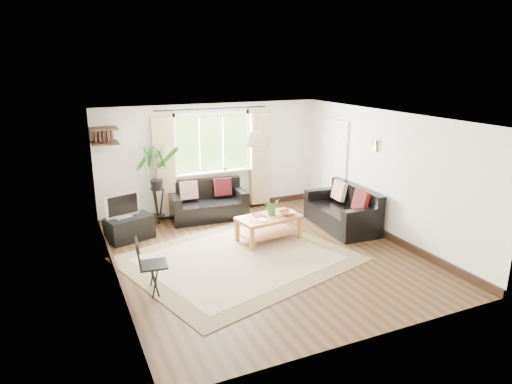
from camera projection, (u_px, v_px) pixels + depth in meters
name	position (u px, v px, depth m)	size (l,w,h in m)	color
floor	(265.00, 256.00, 7.95)	(5.50, 5.50, 0.00)	black
ceiling	(266.00, 117.00, 7.29)	(5.50, 5.50, 0.00)	white
wall_back	(212.00, 159.00, 10.03)	(5.00, 0.02, 2.40)	silver
wall_front	(369.00, 249.00, 5.21)	(5.00, 0.02, 2.40)	silver
wall_left	(111.00, 208.00, 6.63)	(0.02, 5.50, 2.40)	silver
wall_right	(385.00, 175.00, 8.61)	(0.02, 5.50, 2.40)	silver
rug	(239.00, 259.00, 7.80)	(3.50, 3.00, 0.02)	beige
window	(212.00, 143.00, 9.90)	(2.50, 0.16, 2.16)	white
door	(333.00, 167.00, 10.14)	(0.06, 0.96, 2.06)	silver
corner_shelf	(104.00, 136.00, 8.73)	(0.50, 0.50, 0.34)	black
pendant_lamp	(256.00, 135.00, 7.74)	(0.36, 0.36, 0.54)	beige
wall_sconce	(374.00, 144.00, 8.70)	(0.12, 0.12, 0.28)	beige
sofa_back	(208.00, 201.00, 9.75)	(1.60, 0.80, 0.75)	black
sofa_right	(342.00, 209.00, 9.21)	(0.84, 1.69, 0.79)	black
coffee_table	(269.00, 228.00, 8.58)	(1.16, 0.63, 0.47)	#995B32
table_plant	(272.00, 207.00, 8.57)	(0.28, 0.24, 0.31)	#326327
bowl	(287.00, 213.00, 8.59)	(0.30, 0.30, 0.07)	brown
book_a	(258.00, 220.00, 8.27)	(0.15, 0.20, 0.02)	white
book_b	(255.00, 216.00, 8.49)	(0.18, 0.25, 0.02)	brown
tv_stand	(130.00, 228.00, 8.62)	(0.84, 0.47, 0.45)	black
tv	(122.00, 205.00, 8.45)	(0.65, 0.22, 0.50)	#A5A5AA
palm_stand	(157.00, 185.00, 9.27)	(0.65, 0.65, 1.67)	black
folding_chair	(153.00, 266.00, 6.59)	(0.43, 0.43, 0.84)	black
sill_plant	(225.00, 165.00, 10.06)	(0.14, 0.10, 0.27)	#2D6023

